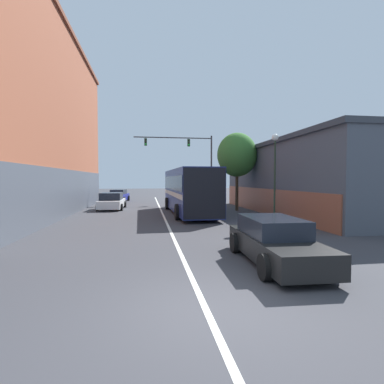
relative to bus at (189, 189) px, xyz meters
The scene contains 11 objects.
ground_plane 16.62m from the bus, 96.71° to the right, with size 160.00×160.00×0.00m, color #38383D.
lane_center_line 2.75m from the bus, 159.68° to the right, with size 0.14×43.38×0.01m.
building_left_brick 13.49m from the bus, behind, with size 8.56×23.93×13.30m.
building_right_storefront 9.72m from the bus, ahead, with size 8.58×18.87×5.29m.
bus is the anchor object (origin of this frame).
hatchback_foreground 13.49m from the bus, 86.80° to the right, with size 2.04×4.73×1.35m.
parked_car_left_near 7.46m from the bus, 144.93° to the left, with size 2.19×4.67×1.41m.
parked_car_left_mid 14.73m from the bus, 115.26° to the left, with size 2.29×4.39×1.38m.
traffic_signal_gantry 11.63m from the bus, 81.37° to the left, with size 8.64×0.36×7.41m.
street_lamp 7.38m from the bus, 55.98° to the right, with size 0.39×0.39×5.07m.
street_tree_near 5.17m from the bus, 20.17° to the left, with size 3.22×2.90×6.29m.
Camera 1 is at (-1.11, -5.51, 2.51)m, focal length 28.00 mm.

